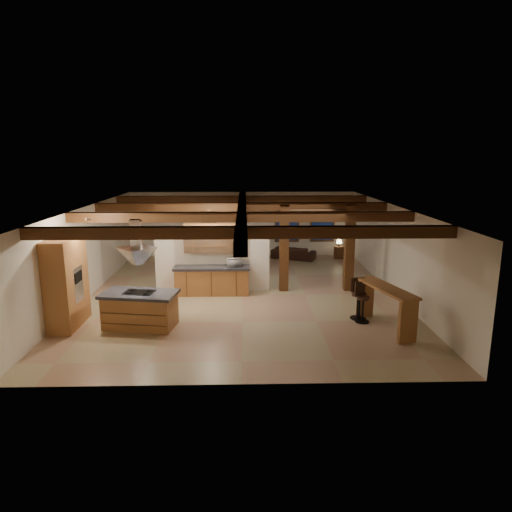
% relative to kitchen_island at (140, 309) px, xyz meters
% --- Properties ---
extents(ground, '(12.00, 12.00, 0.00)m').
position_rel_kitchen_island_xyz_m(ground, '(2.72, 2.77, -0.49)').
color(ground, tan).
rests_on(ground, ground).
extents(room_walls, '(12.00, 12.00, 12.00)m').
position_rel_kitchen_island_xyz_m(room_walls, '(2.72, 2.77, 1.29)').
color(room_walls, white).
rests_on(room_walls, ground).
extents(ceiling_beams, '(10.00, 12.00, 0.28)m').
position_rel_kitchen_island_xyz_m(ceiling_beams, '(2.72, 2.77, 2.27)').
color(ceiling_beams, '#3F220F').
rests_on(ceiling_beams, room_walls).
extents(timber_posts, '(2.50, 0.30, 2.90)m').
position_rel_kitchen_island_xyz_m(timber_posts, '(5.22, 3.27, 1.28)').
color(timber_posts, '#3F220F').
rests_on(timber_posts, ground).
extents(partition_wall, '(3.80, 0.18, 2.20)m').
position_rel_kitchen_island_xyz_m(partition_wall, '(1.72, 3.27, 0.61)').
color(partition_wall, white).
rests_on(partition_wall, ground).
extents(pantry_cabinet, '(0.67, 1.60, 2.40)m').
position_rel_kitchen_island_xyz_m(pantry_cabinet, '(-1.94, 0.17, 0.71)').
color(pantry_cabinet, brown).
rests_on(pantry_cabinet, ground).
extents(back_counter, '(2.50, 0.66, 0.94)m').
position_rel_kitchen_island_xyz_m(back_counter, '(1.72, 2.88, -0.01)').
color(back_counter, brown).
rests_on(back_counter, ground).
extents(upper_display_cabinet, '(1.80, 0.36, 0.95)m').
position_rel_kitchen_island_xyz_m(upper_display_cabinet, '(1.72, 3.08, 1.36)').
color(upper_display_cabinet, brown).
rests_on(upper_display_cabinet, partition_wall).
extents(range_hood, '(1.10, 1.10, 1.40)m').
position_rel_kitchen_island_xyz_m(range_hood, '(0.00, -0.00, 1.30)').
color(range_hood, silver).
rests_on(range_hood, room_walls).
extents(back_windows, '(2.70, 0.07, 1.70)m').
position_rel_kitchen_island_xyz_m(back_windows, '(5.52, 8.70, 1.01)').
color(back_windows, '#3F220F').
rests_on(back_windows, room_walls).
extents(framed_art, '(0.65, 0.05, 0.85)m').
position_rel_kitchen_island_xyz_m(framed_art, '(1.22, 8.70, 1.21)').
color(framed_art, '#3F220F').
rests_on(framed_art, room_walls).
extents(recessed_cans, '(3.16, 2.46, 0.03)m').
position_rel_kitchen_island_xyz_m(recessed_cans, '(0.19, 0.83, 2.38)').
color(recessed_cans, silver).
rests_on(recessed_cans, room_walls).
extents(kitchen_island, '(2.09, 1.34, 0.97)m').
position_rel_kitchen_island_xyz_m(kitchen_island, '(0.00, 0.00, 0.00)').
color(kitchen_island, brown).
rests_on(kitchen_island, ground).
extents(dining_table, '(1.70, 1.09, 0.56)m').
position_rel_kitchen_island_xyz_m(dining_table, '(1.93, 5.94, -0.21)').
color(dining_table, '#401F10').
rests_on(dining_table, ground).
extents(sofa, '(2.03, 1.45, 0.55)m').
position_rel_kitchen_island_xyz_m(sofa, '(4.96, 8.05, -0.21)').
color(sofa, black).
rests_on(sofa, ground).
extents(microwave, '(0.51, 0.38, 0.26)m').
position_rel_kitchen_island_xyz_m(microwave, '(2.46, 2.88, 0.58)').
color(microwave, silver).
rests_on(microwave, back_counter).
extents(bar_counter, '(1.14, 2.26, 1.15)m').
position_rel_kitchen_island_xyz_m(bar_counter, '(6.49, -0.31, 0.29)').
color(bar_counter, brown).
rests_on(bar_counter, ground).
extents(side_table, '(0.49, 0.49, 0.54)m').
position_rel_kitchen_island_xyz_m(side_table, '(7.00, 8.14, -0.22)').
color(side_table, '#3F220F').
rests_on(side_table, ground).
extents(table_lamp, '(0.25, 0.25, 0.30)m').
position_rel_kitchen_island_xyz_m(table_lamp, '(7.00, 8.14, 0.26)').
color(table_lamp, black).
rests_on(table_lamp, side_table).
extents(bar_stool_a, '(0.42, 0.43, 1.11)m').
position_rel_kitchen_island_xyz_m(bar_stool_a, '(6.01, 0.21, 0.08)').
color(bar_stool_a, black).
rests_on(bar_stool_a, ground).
extents(bar_stool_b, '(0.40, 0.40, 1.13)m').
position_rel_kitchen_island_xyz_m(bar_stool_b, '(5.96, 0.50, 0.09)').
color(bar_stool_b, black).
rests_on(bar_stool_b, ground).
extents(bar_stool_c, '(0.41, 0.41, 1.16)m').
position_rel_kitchen_island_xyz_m(bar_stool_c, '(5.99, 0.44, 0.10)').
color(bar_stool_c, black).
rests_on(bar_stool_c, ground).
extents(dining_chairs, '(2.33, 2.33, 1.17)m').
position_rel_kitchen_island_xyz_m(dining_chairs, '(1.93, 5.94, 0.11)').
color(dining_chairs, '#3F220F').
rests_on(dining_chairs, ground).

